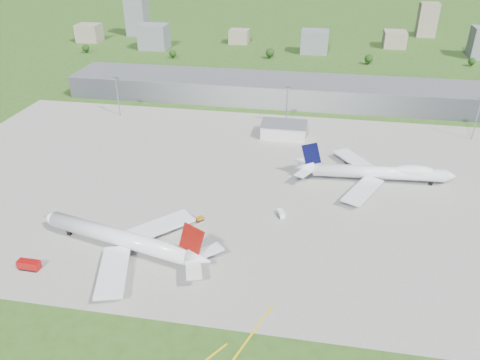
% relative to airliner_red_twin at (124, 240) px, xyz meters
% --- Properties ---
extents(ground, '(1400.00, 1400.00, 0.00)m').
position_rel_airliner_red_twin_xyz_m(ground, '(40.01, 172.66, -5.63)').
color(ground, '#324E18').
rests_on(ground, ground).
extents(apron, '(360.00, 190.00, 0.08)m').
position_rel_airliner_red_twin_xyz_m(apron, '(50.01, 62.66, -5.59)').
color(apron, gray).
rests_on(apron, ground).
extents(terminal, '(300.00, 42.00, 15.00)m').
position_rel_airliner_red_twin_xyz_m(terminal, '(40.01, 187.66, 1.87)').
color(terminal, gray).
rests_on(terminal, ground).
extents(ops_building, '(26.00, 16.00, 8.00)m').
position_rel_airliner_red_twin_xyz_m(ops_building, '(50.01, 122.66, -1.63)').
color(ops_building, silver).
rests_on(ops_building, ground).
extents(mast_west, '(3.50, 2.00, 25.90)m').
position_rel_airliner_red_twin_xyz_m(mast_west, '(-59.99, 137.66, 12.08)').
color(mast_west, gray).
rests_on(mast_west, ground).
extents(mast_center, '(3.50, 2.00, 25.90)m').
position_rel_airliner_red_twin_xyz_m(mast_center, '(50.01, 137.66, 12.08)').
color(mast_center, gray).
rests_on(mast_center, ground).
extents(mast_east, '(3.50, 2.00, 25.90)m').
position_rel_airliner_red_twin_xyz_m(mast_east, '(160.01, 137.66, 12.08)').
color(mast_east, gray).
rests_on(mast_east, ground).
extents(airliner_red_twin, '(76.18, 58.39, 21.14)m').
position_rel_airliner_red_twin_xyz_m(airliner_red_twin, '(0.00, 0.00, 0.00)').
color(airliner_red_twin, white).
rests_on(airliner_red_twin, ground).
extents(airliner_blue_quad, '(76.70, 60.03, 20.02)m').
position_rel_airliner_red_twin_xyz_m(airliner_blue_quad, '(100.86, 74.10, -0.07)').
color(airliner_blue_quad, white).
rests_on(airliner_blue_quad, ground).
extents(fire_truck, '(8.32, 3.38, 3.66)m').
position_rel_airliner_red_twin_xyz_m(fire_truck, '(-30.85, -16.23, -3.81)').
color(fire_truck, '#990B0A').
rests_on(fire_truck, ground).
extents(tug_yellow, '(3.62, 3.67, 1.66)m').
position_rel_airliner_red_twin_xyz_m(tug_yellow, '(23.20, 25.86, -4.76)').
color(tug_yellow, '#C26B0B').
rests_on(tug_yellow, ground).
extents(van_white_near, '(4.14, 5.74, 2.66)m').
position_rel_airliner_red_twin_xyz_m(van_white_near, '(57.22, 35.37, -4.29)').
color(van_white_near, white).
rests_on(van_white_near, ground).
extents(bldg_far_w, '(24.00, 20.00, 18.00)m').
position_rel_airliner_red_twin_xyz_m(bldg_far_w, '(-179.99, 342.66, 3.37)').
color(bldg_far_w, gray).
rests_on(bldg_far_w, ground).
extents(bldg_w, '(28.00, 22.00, 24.00)m').
position_rel_airliner_red_twin_xyz_m(bldg_w, '(-99.99, 322.66, 6.37)').
color(bldg_w, slate).
rests_on(bldg_w, ground).
extents(bldg_cw, '(20.00, 18.00, 14.00)m').
position_rel_airliner_red_twin_xyz_m(bldg_cw, '(-19.99, 362.66, 1.37)').
color(bldg_cw, gray).
rests_on(bldg_cw, ground).
extents(bldg_c, '(26.00, 20.00, 22.00)m').
position_rel_airliner_red_twin_xyz_m(bldg_c, '(60.01, 332.66, 5.37)').
color(bldg_c, slate).
rests_on(bldg_c, ground).
extents(bldg_ce, '(22.00, 24.00, 16.00)m').
position_rel_airliner_red_twin_xyz_m(bldg_ce, '(140.01, 372.66, 2.37)').
color(bldg_ce, gray).
rests_on(bldg_ce, ground).
extents(bldg_tall_w, '(22.00, 20.00, 44.00)m').
position_rel_airliner_red_twin_xyz_m(bldg_tall_w, '(-139.99, 382.66, 16.37)').
color(bldg_tall_w, slate).
rests_on(bldg_tall_w, ground).
extents(bldg_tall_e, '(20.00, 18.00, 36.00)m').
position_rel_airliner_red_twin_xyz_m(bldg_tall_e, '(180.01, 432.66, 12.37)').
color(bldg_tall_e, gray).
rests_on(bldg_tall_e, ground).
extents(tree_far_w, '(7.20, 7.20, 8.80)m').
position_rel_airliner_red_twin_xyz_m(tree_far_w, '(-159.99, 292.66, -0.45)').
color(tree_far_w, '#382314').
rests_on(tree_far_w, ground).
extents(tree_w, '(6.75, 6.75, 8.25)m').
position_rel_airliner_red_twin_xyz_m(tree_w, '(-69.99, 287.66, -0.77)').
color(tree_w, '#382314').
rests_on(tree_w, ground).
extents(tree_c, '(8.10, 8.10, 9.90)m').
position_rel_airliner_red_twin_xyz_m(tree_c, '(20.01, 302.66, 0.21)').
color(tree_c, '#382314').
rests_on(tree_c, ground).
extents(tree_e, '(7.65, 7.65, 9.35)m').
position_rel_airliner_red_twin_xyz_m(tree_e, '(110.01, 297.66, -0.12)').
color(tree_e, '#382314').
rests_on(tree_e, ground).
extents(tree_far_e, '(6.30, 6.30, 7.70)m').
position_rel_airliner_red_twin_xyz_m(tree_far_e, '(200.01, 307.66, -1.10)').
color(tree_far_e, '#382314').
rests_on(tree_far_e, ground).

